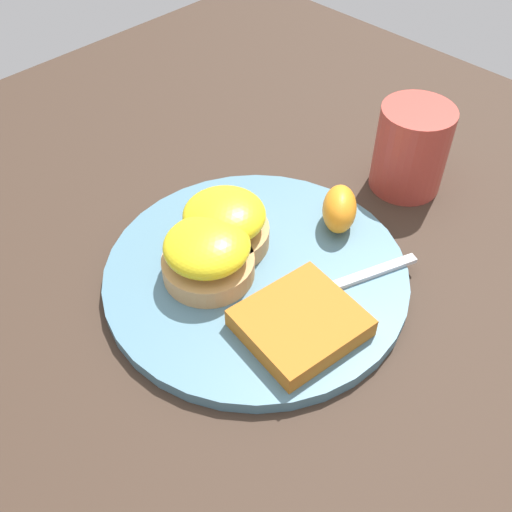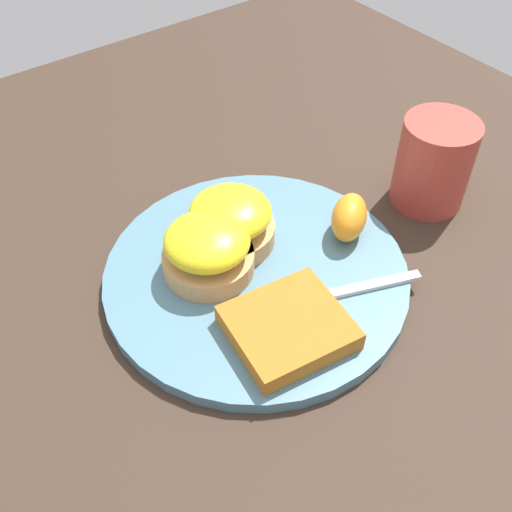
% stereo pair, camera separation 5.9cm
% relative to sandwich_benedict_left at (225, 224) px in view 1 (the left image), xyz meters
% --- Properties ---
extents(ground_plane, '(1.10, 1.10, 0.00)m').
position_rel_sandwich_benedict_left_xyz_m(ground_plane, '(-0.01, -0.05, -0.04)').
color(ground_plane, '#38281E').
extents(plate, '(0.31, 0.31, 0.01)m').
position_rel_sandwich_benedict_left_xyz_m(plate, '(-0.01, -0.05, -0.03)').
color(plate, slate).
rests_on(plate, ground_plane).
extents(sandwich_benedict_left, '(0.09, 0.09, 0.06)m').
position_rel_sandwich_benedict_left_xyz_m(sandwich_benedict_left, '(0.00, 0.00, 0.00)').
color(sandwich_benedict_left, tan).
rests_on(sandwich_benedict_left, plate).
extents(sandwich_benedict_right, '(0.09, 0.09, 0.06)m').
position_rel_sandwich_benedict_left_xyz_m(sandwich_benedict_right, '(-0.04, -0.02, 0.00)').
color(sandwich_benedict_right, tan).
rests_on(sandwich_benedict_right, plate).
extents(hashbrown_patty, '(0.11, 0.11, 0.02)m').
position_rel_sandwich_benedict_left_xyz_m(hashbrown_patty, '(-0.03, -0.13, -0.02)').
color(hashbrown_patty, '#B3661E').
rests_on(hashbrown_patty, plate).
extents(orange_wedge, '(0.07, 0.07, 0.04)m').
position_rel_sandwich_benedict_left_xyz_m(orange_wedge, '(0.11, -0.06, -0.01)').
color(orange_wedge, orange).
rests_on(orange_wedge, plate).
extents(fork, '(0.19, 0.09, 0.00)m').
position_rel_sandwich_benedict_left_xyz_m(fork, '(0.01, -0.11, -0.02)').
color(fork, silver).
rests_on(fork, plate).
extents(cup, '(0.12, 0.08, 0.10)m').
position_rel_sandwich_benedict_left_xyz_m(cup, '(0.23, -0.07, 0.01)').
color(cup, '#B23D33').
rests_on(cup, ground_plane).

